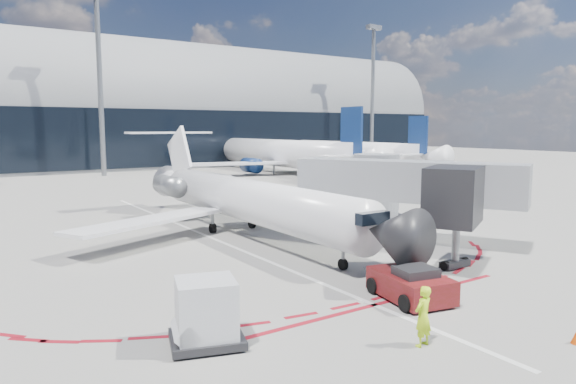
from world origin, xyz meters
TOP-DOWN VIEW (x-y plane):
  - ground at (0.00, 0.00)m, footprint 260.00×260.00m
  - apron_centerline at (0.00, 2.00)m, footprint 0.25×40.00m
  - apron_stop_bar at (0.00, -11.50)m, footprint 14.00×0.25m
  - terminal_building at (0.00, 64.97)m, footprint 150.00×24.15m
  - jet_bridge at (9.79, -3.01)m, footprint 10.03×15.20m
  - light_mast_centre at (5.00, 48.00)m, footprint 0.70×0.70m
  - light_mast_east at (55.00, 48.00)m, footprint 0.70×0.70m
  - regional_jet at (2.13, 2.79)m, footprint 22.02×27.16m
  - pushback_tug at (1.63, -11.79)m, footprint 2.77×5.33m
  - ramp_worker at (-1.30, -15.00)m, footprint 0.75×0.55m
  - uld_container at (-6.78, -11.28)m, footprint 2.65×2.43m
  - bg_airliner_2 at (27.91, 37.49)m, footprint 35.31×37.39m
  - bg_airliner_3 at (41.80, 38.04)m, footprint 31.83×33.71m

SIDE VIEW (x-z plane):
  - ground at x=0.00m, z-range 0.00..0.00m
  - apron_centerline at x=0.00m, z-range 0.00..0.01m
  - apron_stop_bar at x=0.00m, z-range 0.00..0.01m
  - pushback_tug at x=1.63m, z-range -0.08..1.28m
  - ramp_worker at x=-1.30m, z-range 0.00..1.89m
  - uld_container at x=-6.78m, z-range -0.01..2.06m
  - regional_jet at x=2.13m, z-range -1.13..5.67m
  - jet_bridge at x=9.79m, z-range 0.56..5.46m
  - bg_airliner_3 at x=41.80m, z-range 0.00..10.30m
  - bg_airliner_2 at x=27.91m, z-range 0.00..11.42m
  - terminal_building at x=0.00m, z-range -3.48..20.52m
  - light_mast_centre at x=5.00m, z-range 0.00..25.00m
  - light_mast_east at x=55.00m, z-range 0.00..25.00m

